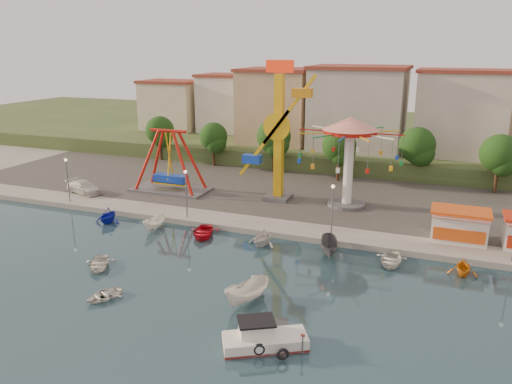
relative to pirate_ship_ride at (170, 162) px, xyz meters
The scene contains 34 objects.
ground 26.61m from the pirate_ship_ride, 55.04° to the right, with size 200.00×200.00×0.00m, color #142B39.
quay_deck 43.39m from the pirate_ship_ride, 69.63° to the left, with size 200.00×100.00×0.60m, color #9E998E.
asphalt_pad 17.68m from the pirate_ship_ride, 29.45° to the left, with size 90.00×28.00×0.01m, color #4C4944.
hill_terrace 48.00m from the pirate_ship_ride, 71.71° to the left, with size 200.00×60.00×3.00m, color #384C26.
pirate_ship_ride is the anchor object (origin of this frame).
kamikaze_tower 15.11m from the pirate_ship_ride, ahead, with size 6.29×3.10×16.50m.
wave_swinger 22.88m from the pirate_ship_ride, ahead, with size 11.60×11.60×10.40m.
booth_left 35.10m from the pirate_ship_ride, ahead, with size 5.40×3.78×3.08m.
lamp_post_0 12.43m from the pirate_ship_ride, 136.48° to the right, with size 0.14×0.14×5.00m, color #59595E.
lamp_post_1 11.12m from the pirate_ship_ride, 50.41° to the right, with size 0.14×0.14×5.00m, color #59595E.
lamp_post_2 24.59m from the pirate_ship_ride, 20.27° to the right, with size 0.14×0.14×5.00m, color #59595E.
tree_0 18.99m from the pirate_ship_ride, 125.33° to the left, with size 4.60×4.60×7.19m.
tree_1 14.78m from the pirate_ship_ride, 93.74° to the left, with size 4.35×4.35×6.80m.
tree_2 16.98m from the pirate_ship_ride, 57.70° to the left, with size 5.02×5.02×7.85m.
tree_3 23.00m from the pirate_ship_ride, 34.02° to the left, with size 4.68×4.68×7.32m.
tree_4 33.11m from the pirate_ship_ride, 28.62° to the left, with size 4.86×4.86×7.60m.
tree_5 41.50m from the pirate_ship_ride, 19.76° to the left, with size 4.83×4.83×7.54m.
building_0 30.98m from the pirate_ship_ride, 126.75° to the left, with size 9.26×9.53×11.87m, color beige.
building_1 30.67m from the pirate_ship_ride, 101.89° to the left, with size 12.33×9.01×8.63m, color silver.
building_2 31.50m from the pirate_ship_ride, 77.32° to the left, with size 11.95×9.28×11.23m, color tan.
building_3 34.37m from the pirate_ship_ride, 52.90° to the left, with size 12.59×10.50×9.20m, color beige.
building_4 46.00m from the pirate_ship_ride, 41.98° to the left, with size 10.75×9.23×9.24m, color beige.
cabin_motorboat 36.21m from the pirate_ship_ride, 50.17° to the right, with size 5.68×4.45×1.89m.
rowboat_a 22.77m from the pirate_ship_ride, 75.62° to the right, with size 2.55×3.57×0.74m, color silver.
rowboat_b 28.08m from the pirate_ship_ride, 70.12° to the right, with size 2.11×2.96×0.61m, color white.
skiff 30.47m from the pirate_ship_ride, 48.73° to the right, with size 1.65×4.40×1.70m, color silver.
van 11.31m from the pirate_ship_ride, 152.68° to the right, with size 2.18×5.35×1.55m, color silver.
moored_boat_1 12.28m from the pirate_ship_ride, 94.95° to the right, with size 2.76×3.20×1.68m, color #1421B3.
moored_boat_2 13.22m from the pirate_ship_ride, 67.30° to the right, with size 1.34×3.57×1.38m, color silver.
moored_boat_3 16.27m from the pirate_ship_ride, 47.91° to the right, with size 2.98×4.18×0.86m, color red.
moored_boat_4 20.99m from the pirate_ship_ride, 34.47° to the right, with size 2.75×3.19×1.68m, color silver.
moored_boat_5 26.62m from the pirate_ship_ride, 26.35° to the right, with size 1.59×4.23×1.64m, color #515055.
moored_boat_6 31.68m from the pirate_ship_ride, 21.88° to the right, with size 2.76×3.86×0.80m, color silver.
moored_boat_7 37.17m from the pirate_ship_ride, 18.45° to the right, with size 2.43×2.82×1.48m, color orange.
Camera 1 is at (17.73, -32.39, 18.52)m, focal length 35.00 mm.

